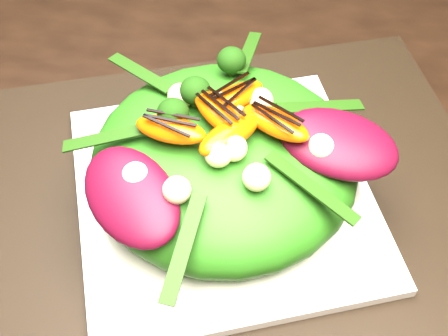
# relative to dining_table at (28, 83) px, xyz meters

# --- Properties ---
(dining_table) EXTENTS (1.60, 0.90, 0.75)m
(dining_table) POSITION_rel_dining_table_xyz_m (0.00, 0.00, 0.00)
(dining_table) COLOR black
(dining_table) RESTS_ON floor
(placemat) EXTENTS (0.57, 0.50, 0.00)m
(placemat) POSITION_rel_dining_table_xyz_m (0.24, -0.14, 0.02)
(placemat) COLOR black
(placemat) RESTS_ON dining_table
(plate_base) EXTENTS (0.32, 0.32, 0.01)m
(plate_base) POSITION_rel_dining_table_xyz_m (0.24, -0.14, 0.03)
(plate_base) COLOR silver
(plate_base) RESTS_ON placemat
(salad_bowl) EXTENTS (0.30, 0.30, 0.02)m
(salad_bowl) POSITION_rel_dining_table_xyz_m (0.24, -0.14, 0.04)
(salad_bowl) COLOR white
(salad_bowl) RESTS_ON plate_base
(lettuce_mound) EXTENTS (0.28, 0.28, 0.08)m
(lettuce_mound) POSITION_rel_dining_table_xyz_m (0.24, -0.14, 0.08)
(lettuce_mound) COLOR #266412
(lettuce_mound) RESTS_ON salad_bowl
(radicchio_leaf) EXTENTS (0.10, 0.07, 0.02)m
(radicchio_leaf) POSITION_rel_dining_table_xyz_m (0.33, -0.14, 0.11)
(radicchio_leaf) COLOR #3F0617
(radicchio_leaf) RESTS_ON lettuce_mound
(orange_segment) EXTENTS (0.06, 0.03, 0.01)m
(orange_segment) POSITION_rel_dining_table_xyz_m (0.21, -0.12, 0.12)
(orange_segment) COLOR #FF4804
(orange_segment) RESTS_ON lettuce_mound
(broccoli_floret) EXTENTS (0.04, 0.04, 0.03)m
(broccoli_floret) POSITION_rel_dining_table_xyz_m (0.19, -0.10, 0.12)
(broccoli_floret) COLOR #193409
(broccoli_floret) RESTS_ON lettuce_mound
(macadamia_nut) EXTENTS (0.03, 0.03, 0.02)m
(macadamia_nut) POSITION_rel_dining_table_xyz_m (0.26, -0.17, 0.12)
(macadamia_nut) COLOR beige
(macadamia_nut) RESTS_ON lettuce_mound
(balsamic_drizzle) EXTENTS (0.05, 0.01, 0.00)m
(balsamic_drizzle) POSITION_rel_dining_table_xyz_m (0.21, -0.12, 0.13)
(balsamic_drizzle) COLOR black
(balsamic_drizzle) RESTS_ON orange_segment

